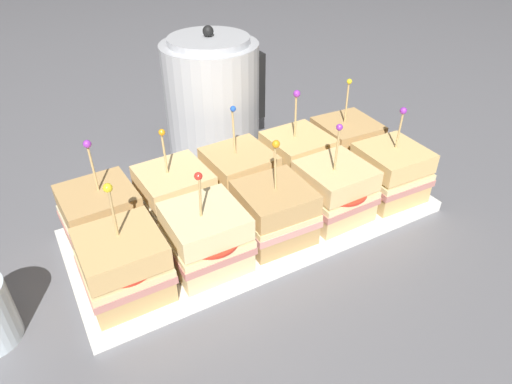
# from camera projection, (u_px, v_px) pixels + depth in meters

# --- Properties ---
(ground_plane) EXTENTS (6.00, 6.00, 0.00)m
(ground_plane) POSITION_uv_depth(u_px,v_px,m) (256.00, 224.00, 0.76)
(ground_plane) COLOR slate
(serving_platter) EXTENTS (0.59, 0.25, 0.02)m
(serving_platter) POSITION_uv_depth(u_px,v_px,m) (256.00, 220.00, 0.75)
(serving_platter) COLOR white
(serving_platter) RESTS_ON ground_plane
(sandwich_front_far_left) EXTENTS (0.11, 0.11, 0.17)m
(sandwich_front_far_left) POSITION_uv_depth(u_px,v_px,m) (124.00, 265.00, 0.59)
(sandwich_front_far_left) COLOR tan
(sandwich_front_far_left) RESTS_ON serving_platter
(sandwich_front_left) EXTENTS (0.11, 0.11, 0.16)m
(sandwich_front_left) POSITION_uv_depth(u_px,v_px,m) (206.00, 238.00, 0.63)
(sandwich_front_left) COLOR beige
(sandwich_front_left) RESTS_ON serving_platter
(sandwich_front_center) EXTENTS (0.11, 0.11, 0.16)m
(sandwich_front_center) POSITION_uv_depth(u_px,v_px,m) (274.00, 212.00, 0.68)
(sandwich_front_center) COLOR tan
(sandwich_front_center) RESTS_ON serving_platter
(sandwich_front_right) EXTENTS (0.11, 0.11, 0.17)m
(sandwich_front_right) POSITION_uv_depth(u_px,v_px,m) (334.00, 191.00, 0.72)
(sandwich_front_right) COLOR #DBB77A
(sandwich_front_right) RESTS_ON serving_platter
(sandwich_front_far_right) EXTENTS (0.11, 0.11, 0.16)m
(sandwich_front_far_right) POSITION_uv_depth(u_px,v_px,m) (390.00, 173.00, 0.77)
(sandwich_front_far_right) COLOR tan
(sandwich_front_far_right) RESTS_ON serving_platter
(sandwich_back_far_left) EXTENTS (0.11, 0.11, 0.17)m
(sandwich_back_far_left) POSITION_uv_depth(u_px,v_px,m) (102.00, 217.00, 0.67)
(sandwich_back_far_left) COLOR tan
(sandwich_back_far_left) RESTS_ON serving_platter
(sandwich_back_left) EXTENTS (0.11, 0.11, 0.16)m
(sandwich_back_left) POSITION_uv_depth(u_px,v_px,m) (175.00, 196.00, 0.71)
(sandwich_back_left) COLOR #DBB77A
(sandwich_back_left) RESTS_ON serving_platter
(sandwich_back_center) EXTENTS (0.11, 0.11, 0.17)m
(sandwich_back_center) POSITION_uv_depth(u_px,v_px,m) (239.00, 177.00, 0.76)
(sandwich_back_center) COLOR tan
(sandwich_back_center) RESTS_ON serving_platter
(sandwich_back_right) EXTENTS (0.11, 0.11, 0.17)m
(sandwich_back_right) POSITION_uv_depth(u_px,v_px,m) (297.00, 159.00, 0.81)
(sandwich_back_right) COLOR tan
(sandwich_back_right) RESTS_ON serving_platter
(sandwich_back_far_right) EXTENTS (0.11, 0.11, 0.17)m
(sandwich_back_far_right) POSITION_uv_depth(u_px,v_px,m) (346.00, 145.00, 0.85)
(sandwich_back_far_right) COLOR tan
(sandwich_back_far_right) RESTS_ON serving_platter
(kettle_steel) EXTENTS (0.21, 0.18, 0.26)m
(kettle_steel) POSITION_uv_depth(u_px,v_px,m) (212.00, 99.00, 0.89)
(kettle_steel) COLOR #B7BABF
(kettle_steel) RESTS_ON ground_plane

